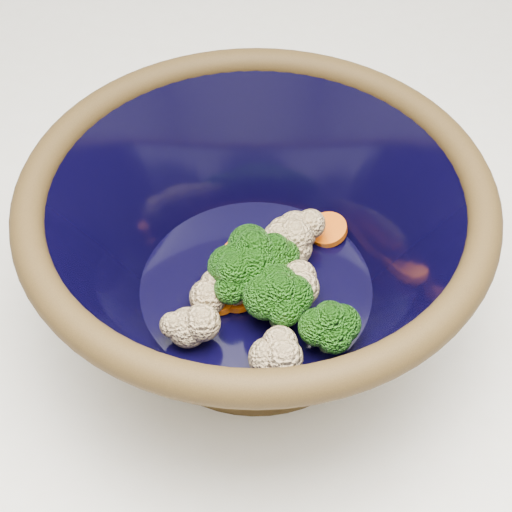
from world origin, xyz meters
name	(u,v)px	position (x,y,z in m)	size (l,w,h in m)	color
counter	(307,510)	(0.00, 0.00, 0.45)	(1.20, 1.20, 0.90)	white
mixing_bowl	(256,244)	(-0.07, 0.00, 0.98)	(0.38, 0.38, 0.14)	black
vegetable_pile	(265,277)	(-0.06, -0.01, 0.96)	(0.15, 0.16, 0.06)	#608442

